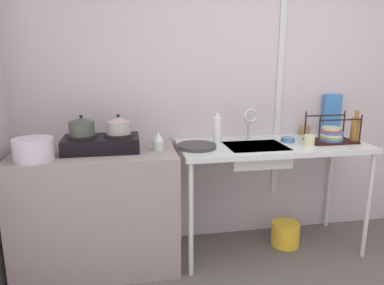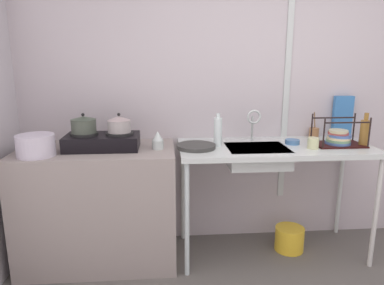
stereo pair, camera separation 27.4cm
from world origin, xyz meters
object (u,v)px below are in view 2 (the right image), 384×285
(bottle_by_sink, at_px, (218,132))
(stove, at_px, (102,141))
(pot_on_left_burner, at_px, (84,124))
(percolator, at_px, (158,140))
(bucket_on_floor, at_px, (289,239))
(cup_by_rack, at_px, (313,143))
(faucet, at_px, (254,120))
(cereal_box, at_px, (342,117))
(small_bowl_on_drainboard, at_px, (292,142))
(frying_pan, at_px, (196,146))
(pot_on_right_burner, at_px, (119,124))
(sink_basin, at_px, (257,156))
(dish_rack, at_px, (338,139))
(pot_beside_stove, at_px, (36,145))
(bottle_by_rack, at_px, (365,132))
(utensil_jar, at_px, (314,132))

(bottle_by_sink, bearing_deg, stove, -178.92)
(pot_on_left_burner, relative_size, percolator, 1.37)
(percolator, xyz_separation_m, bucket_on_floor, (1.09, 0.05, -0.88))
(percolator, relative_size, cup_by_rack, 1.58)
(percolator, distance_m, cup_by_rack, 1.18)
(faucet, relative_size, cereal_box, 0.75)
(small_bowl_on_drainboard, distance_m, bucket_on_floor, 0.84)
(percolator, relative_size, frying_pan, 0.45)
(pot_on_right_burner, xyz_separation_m, sink_basin, (1.05, -0.05, -0.26))
(sink_basin, relative_size, small_bowl_on_drainboard, 4.07)
(frying_pan, bearing_deg, bucket_on_floor, 3.47)
(stove, relative_size, dish_rack, 1.45)
(stove, relative_size, bucket_on_floor, 2.26)
(stove, height_order, bottle_by_sink, bottle_by_sink)
(bottle_by_sink, bearing_deg, frying_pan, -162.35)
(pot_on_right_burner, distance_m, pot_beside_stove, 0.60)
(faucet, bearing_deg, percolator, -167.67)
(pot_beside_stove, bearing_deg, frying_pan, 6.47)
(sink_basin, xyz_separation_m, faucet, (0.01, 0.18, 0.25))
(pot_beside_stove, xyz_separation_m, dish_rack, (2.26, 0.14, -0.02))
(pot_on_left_burner, height_order, bottle_by_rack, pot_on_left_burner)
(sink_basin, distance_m, cup_by_rack, 0.43)
(stove, distance_m, sink_basin, 1.19)
(small_bowl_on_drainboard, xyz_separation_m, bucket_on_floor, (0.02, -0.03, -0.84))
(small_bowl_on_drainboard, relative_size, bottle_by_rack, 0.44)
(faucet, distance_m, bottle_by_sink, 0.33)
(percolator, bearing_deg, cup_by_rack, -3.79)
(bottle_by_rack, bearing_deg, small_bowl_on_drainboard, 168.76)
(bucket_on_floor, bearing_deg, sink_basin, -169.88)
(pot_on_right_burner, relative_size, pot_beside_stove, 0.67)
(pot_beside_stove, height_order, cereal_box, cereal_box)
(frying_pan, height_order, cup_by_rack, cup_by_rack)
(frying_pan, bearing_deg, cereal_box, 13.55)
(pot_beside_stove, height_order, cup_by_rack, pot_beside_stove)
(bottle_by_sink, bearing_deg, dish_rack, -2.91)
(cup_by_rack, height_order, small_bowl_on_drainboard, cup_by_rack)
(frying_pan, distance_m, cup_by_rack, 0.89)
(percolator, bearing_deg, bottle_by_rack, -1.13)
(dish_rack, xyz_separation_m, small_bowl_on_drainboard, (-0.35, 0.07, -0.04))
(frying_pan, xyz_separation_m, bottle_by_rack, (1.31, -0.03, 0.09))
(pot_on_right_burner, distance_m, faucet, 1.07)
(sink_basin, height_order, cereal_box, cereal_box)
(pot_on_left_burner, xyz_separation_m, bottle_by_sink, (1.01, 0.02, -0.07))
(dish_rack, bearing_deg, sink_basin, -178.49)
(pot_on_left_burner, bearing_deg, pot_beside_stove, -150.76)
(stove, relative_size, utensil_jar, 2.42)
(pot_on_left_burner, distance_m, frying_pan, 0.86)
(small_bowl_on_drainboard, bearing_deg, pot_beside_stove, -173.89)
(pot_beside_stove, bearing_deg, utensil_jar, 11.04)
(pot_beside_stove, height_order, small_bowl_on_drainboard, pot_beside_stove)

